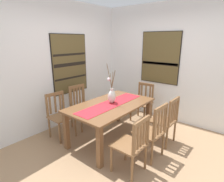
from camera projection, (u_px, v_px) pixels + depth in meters
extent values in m
cube|color=#A37F5B|center=(126.00, 153.00, 3.16)|extent=(6.40, 6.40, 0.03)
cube|color=white|center=(57.00, 65.00, 3.91)|extent=(6.40, 0.12, 2.70)
cube|color=white|center=(174.00, 64.00, 4.16)|extent=(0.12, 6.40, 2.70)
cube|color=brown|center=(111.00, 105.00, 3.39)|extent=(1.64, 0.96, 0.03)
cube|color=brown|center=(100.00, 147.00, 2.70)|extent=(0.08, 0.08, 0.69)
cube|color=brown|center=(148.00, 116.00, 3.80)|extent=(0.08, 0.08, 0.69)
cube|color=brown|center=(66.00, 131.00, 3.18)|extent=(0.08, 0.08, 0.69)
cube|color=brown|center=(118.00, 107.00, 4.29)|extent=(0.08, 0.08, 0.69)
cube|color=#B7232D|center=(111.00, 104.00, 3.39)|extent=(1.51, 0.36, 0.01)
ellipsoid|color=silver|center=(112.00, 97.00, 3.41)|extent=(0.17, 0.14, 0.25)
cylinder|color=silver|center=(112.00, 90.00, 3.37)|extent=(0.06, 0.06, 0.05)
cylinder|color=brown|center=(111.00, 81.00, 3.34)|extent=(0.02, 0.05, 0.28)
cylinder|color=brown|center=(113.00, 80.00, 3.24)|extent=(0.09, 0.15, 0.37)
cylinder|color=brown|center=(109.00, 76.00, 3.25)|extent=(0.15, 0.01, 0.48)
cylinder|color=brown|center=(112.00, 80.00, 3.36)|extent=(0.08, 0.04, 0.30)
sphere|color=silver|center=(109.00, 79.00, 3.31)|extent=(0.07, 0.07, 0.07)
cube|color=brown|center=(83.00, 109.00, 3.97)|extent=(0.45, 0.45, 0.03)
cylinder|color=brown|center=(95.00, 118.00, 4.03)|extent=(0.04, 0.04, 0.42)
cylinder|color=brown|center=(82.00, 123.00, 3.78)|extent=(0.04, 0.04, 0.42)
cylinder|color=brown|center=(85.00, 113.00, 4.27)|extent=(0.04, 0.04, 0.42)
cylinder|color=brown|center=(72.00, 118.00, 4.02)|extent=(0.04, 0.04, 0.42)
cube|color=brown|center=(84.00, 94.00, 4.15)|extent=(0.04, 0.04, 0.49)
cube|color=brown|center=(70.00, 97.00, 3.90)|extent=(0.04, 0.04, 0.49)
cube|color=brown|center=(76.00, 86.00, 3.97)|extent=(0.38, 0.06, 0.06)
cube|color=brown|center=(83.00, 95.00, 4.13)|extent=(0.04, 0.02, 0.40)
cube|color=brown|center=(80.00, 96.00, 4.08)|extent=(0.04, 0.02, 0.40)
cube|color=brown|center=(77.00, 96.00, 4.03)|extent=(0.04, 0.02, 0.40)
cube|color=brown|center=(74.00, 97.00, 3.98)|extent=(0.04, 0.02, 0.40)
cube|color=brown|center=(71.00, 98.00, 3.92)|extent=(0.04, 0.02, 0.40)
cube|color=brown|center=(62.00, 117.00, 3.55)|extent=(0.43, 0.43, 0.03)
cylinder|color=brown|center=(75.00, 127.00, 3.63)|extent=(0.04, 0.04, 0.42)
cylinder|color=brown|center=(60.00, 134.00, 3.37)|extent=(0.04, 0.04, 0.42)
cylinder|color=brown|center=(65.00, 122.00, 3.85)|extent=(0.04, 0.04, 0.42)
cylinder|color=brown|center=(49.00, 128.00, 3.59)|extent=(0.04, 0.04, 0.42)
cube|color=brown|center=(63.00, 101.00, 3.73)|extent=(0.04, 0.04, 0.45)
cube|color=brown|center=(47.00, 106.00, 3.47)|extent=(0.04, 0.04, 0.45)
cube|color=brown|center=(54.00, 94.00, 3.55)|extent=(0.38, 0.04, 0.06)
cube|color=brown|center=(60.00, 103.00, 3.69)|extent=(0.04, 0.02, 0.36)
cube|color=brown|center=(55.00, 104.00, 3.61)|extent=(0.04, 0.02, 0.36)
cube|color=brown|center=(50.00, 106.00, 3.53)|extent=(0.04, 0.02, 0.36)
cube|color=brown|center=(163.00, 121.00, 3.38)|extent=(0.42, 0.42, 0.03)
cylinder|color=brown|center=(148.00, 132.00, 3.42)|extent=(0.04, 0.04, 0.42)
cylinder|color=brown|center=(157.00, 125.00, 3.69)|extent=(0.04, 0.04, 0.42)
cylinder|color=brown|center=(167.00, 138.00, 3.20)|extent=(0.04, 0.04, 0.42)
cylinder|color=brown|center=(175.00, 131.00, 3.47)|extent=(0.04, 0.04, 0.42)
cube|color=brown|center=(169.00, 114.00, 3.07)|extent=(0.04, 0.04, 0.46)
cube|color=brown|center=(178.00, 108.00, 3.33)|extent=(0.04, 0.04, 0.46)
cube|color=brown|center=(175.00, 100.00, 3.15)|extent=(0.38, 0.04, 0.06)
cube|color=brown|center=(170.00, 114.00, 3.09)|extent=(0.04, 0.02, 0.37)
cube|color=brown|center=(172.00, 113.00, 3.15)|extent=(0.04, 0.02, 0.37)
cube|color=brown|center=(174.00, 112.00, 3.20)|extent=(0.04, 0.02, 0.37)
cube|color=brown|center=(175.00, 111.00, 3.26)|extent=(0.04, 0.02, 0.37)
cube|color=brown|center=(177.00, 109.00, 3.32)|extent=(0.04, 0.02, 0.37)
cube|color=brown|center=(149.00, 132.00, 2.96)|extent=(0.44, 0.44, 0.03)
cylinder|color=brown|center=(133.00, 145.00, 3.01)|extent=(0.04, 0.04, 0.42)
cylinder|color=brown|center=(144.00, 136.00, 3.27)|extent=(0.04, 0.04, 0.42)
cylinder|color=brown|center=(152.00, 153.00, 2.78)|extent=(0.04, 0.04, 0.42)
cylinder|color=brown|center=(163.00, 144.00, 3.04)|extent=(0.04, 0.04, 0.42)
cube|color=brown|center=(154.00, 125.00, 2.64)|extent=(0.04, 0.04, 0.49)
cube|color=brown|center=(166.00, 117.00, 2.90)|extent=(0.04, 0.04, 0.49)
cube|color=brown|center=(161.00, 108.00, 2.71)|extent=(0.38, 0.05, 0.06)
cube|color=brown|center=(156.00, 125.00, 2.68)|extent=(0.04, 0.02, 0.40)
cube|color=brown|center=(159.00, 123.00, 2.74)|extent=(0.04, 0.02, 0.40)
cube|color=brown|center=(162.00, 121.00, 2.81)|extent=(0.04, 0.02, 0.40)
cube|color=brown|center=(164.00, 119.00, 2.87)|extent=(0.04, 0.02, 0.40)
cube|color=brown|center=(129.00, 145.00, 2.61)|extent=(0.42, 0.42, 0.03)
cylinder|color=brown|center=(111.00, 159.00, 2.65)|extent=(0.04, 0.04, 0.42)
cylinder|color=brown|center=(126.00, 148.00, 2.91)|extent=(0.04, 0.04, 0.42)
cylinder|color=brown|center=(132.00, 170.00, 2.43)|extent=(0.04, 0.04, 0.42)
cylinder|color=brown|center=(145.00, 157.00, 2.69)|extent=(0.04, 0.04, 0.42)
cube|color=brown|center=(134.00, 140.00, 2.30)|extent=(0.04, 0.04, 0.44)
cube|color=brown|center=(148.00, 130.00, 2.56)|extent=(0.04, 0.04, 0.44)
cube|color=brown|center=(142.00, 121.00, 2.38)|extent=(0.38, 0.03, 0.06)
cube|color=brown|center=(135.00, 140.00, 2.32)|extent=(0.04, 0.02, 0.35)
cube|color=brown|center=(138.00, 138.00, 2.38)|extent=(0.04, 0.02, 0.35)
cube|color=brown|center=(141.00, 135.00, 2.43)|extent=(0.04, 0.02, 0.35)
cube|color=brown|center=(144.00, 133.00, 2.49)|extent=(0.04, 0.02, 0.35)
cube|color=brown|center=(147.00, 131.00, 2.55)|extent=(0.04, 0.02, 0.35)
cube|color=brown|center=(141.00, 103.00, 4.31)|extent=(0.43, 0.43, 0.03)
cylinder|color=brown|center=(144.00, 116.00, 4.13)|extent=(0.04, 0.04, 0.42)
cylinder|color=brown|center=(131.00, 112.00, 4.34)|extent=(0.04, 0.04, 0.42)
cylinder|color=brown|center=(151.00, 111.00, 4.40)|extent=(0.04, 0.04, 0.42)
cylinder|color=brown|center=(138.00, 108.00, 4.61)|extent=(0.04, 0.04, 0.42)
cube|color=brown|center=(153.00, 93.00, 4.28)|extent=(0.04, 0.04, 0.44)
cube|color=brown|center=(139.00, 91.00, 4.50)|extent=(0.04, 0.04, 0.44)
cube|color=brown|center=(146.00, 84.00, 4.34)|extent=(0.04, 0.38, 0.06)
cube|color=brown|center=(150.00, 93.00, 4.33)|extent=(0.02, 0.04, 0.35)
cube|color=brown|center=(146.00, 93.00, 4.39)|extent=(0.02, 0.04, 0.35)
cube|color=brown|center=(142.00, 92.00, 4.46)|extent=(0.02, 0.04, 0.35)
cube|color=black|center=(70.00, 64.00, 4.11)|extent=(0.94, 0.04, 1.31)
cube|color=brown|center=(71.00, 64.00, 4.09)|extent=(0.91, 0.01, 1.28)
cube|color=black|center=(70.00, 54.00, 4.03)|extent=(0.88, 0.00, 0.05)
cube|color=black|center=(71.00, 64.00, 4.09)|extent=(0.88, 0.00, 0.07)
cube|color=black|center=(71.00, 78.00, 4.17)|extent=(0.88, 0.00, 0.04)
cube|color=black|center=(160.00, 58.00, 4.28)|extent=(0.04, 0.95, 1.20)
cube|color=brown|center=(160.00, 58.00, 4.26)|extent=(0.01, 0.92, 1.17)
cube|color=black|center=(159.00, 63.00, 4.30)|extent=(0.00, 0.89, 0.05)
cube|color=black|center=(159.00, 64.00, 4.30)|extent=(0.00, 0.89, 0.07)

